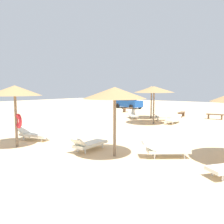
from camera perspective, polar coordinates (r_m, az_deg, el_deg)
ground_plane at (r=13.44m, az=-7.87°, el=-6.13°), size 80.00×80.00×0.00m
parasol_0 at (r=9.23m, az=0.67°, el=4.70°), size 2.56×2.56×2.84m
parasol_1 at (r=21.69m, az=9.79°, el=5.49°), size 2.87×2.87×2.99m
parasol_2 at (r=11.72m, az=-23.02°, el=4.71°), size 2.48×2.48×2.93m
parasol_4 at (r=18.31m, az=10.40°, el=5.52°), size 3.17×3.17×2.96m
lounger_0 at (r=9.62m, az=13.00°, el=-9.15°), size 1.88×1.71×0.64m
lounger_1 at (r=21.48m, az=5.21°, el=-0.74°), size 1.75×1.77×0.80m
lounger_2 at (r=13.20m, az=-19.06°, el=-5.23°), size 2.00×1.10×0.68m
lounger_4 at (r=18.99m, az=15.12°, el=-1.81°), size 0.66×1.91×0.67m
lounger_5 at (r=10.41m, az=-5.86°, el=-7.84°), size 0.68×1.90×0.73m
lounger_6 at (r=20.57m, az=12.62°, el=-1.20°), size 1.92×1.65×0.62m
bench_0 at (r=27.38m, az=3.92°, el=0.73°), size 0.69×1.55×0.49m
bench_1 at (r=23.50m, az=16.87°, el=-0.35°), size 0.58×1.54×0.49m
bench_2 at (r=22.77m, az=24.25°, el=-0.81°), size 1.54×0.59×0.49m
parked_car at (r=32.60m, az=4.11°, el=2.39°), size 4.26×2.60×1.72m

